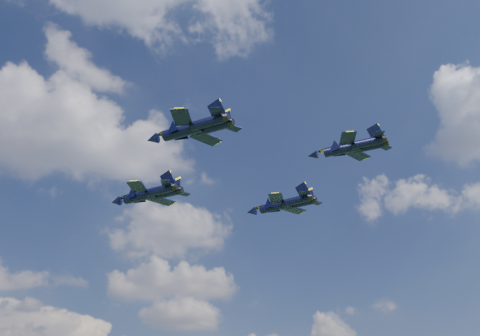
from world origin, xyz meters
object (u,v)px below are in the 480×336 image
Objects in this scene: jet_lead at (138,196)px; jet_slot at (340,149)px; jet_right at (274,206)px; jet_left at (180,131)px.

jet_lead is 39.69m from jet_slot.
jet_right is (27.51, 0.56, 1.16)m from jet_lead.
jet_right reaches higher than jet_slot.
jet_left is 0.93× the size of jet_right.
jet_left is at bearing 129.95° from jet_slot.
jet_right is (24.08, 26.64, 0.86)m from jet_left.
jet_left is (3.43, -26.08, 0.30)m from jet_lead.
jet_lead is 27.54m from jet_right.
jet_lead is at bearing 50.13° from jet_left.
jet_slot reaches higher than jet_left.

